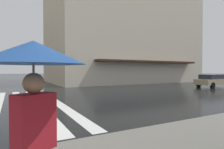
# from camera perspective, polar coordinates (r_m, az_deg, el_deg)

# --- Properties ---
(haussmann_block_corner) EXTENTS (16.41, 22.24, 22.84)m
(haussmann_block_corner) POSITION_cam_1_polar(r_m,az_deg,el_deg) (33.31, 2.23, 17.51)
(haussmann_block_corner) COLOR beige
(haussmann_block_corner) RESTS_ON ground_plane
(car_champagne) EXTENTS (1.85, 4.10, 1.41)m
(car_champagne) POSITION_cam_1_polar(r_m,az_deg,el_deg) (23.43, 28.12, -1.58)
(car_champagne) COLOR tan
(car_champagne) RESTS_ON ground_plane
(pedestrian_in_red_jacket) EXTENTS (1.09, 1.09, 2.02)m
(pedestrian_in_red_jacket) POSITION_cam_1_polar(r_m,az_deg,el_deg) (2.14, -22.66, 0.19)
(pedestrian_in_red_jacket) COLOR maroon
(pedestrian_in_red_jacket) RESTS_ON sidewalk_pavement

